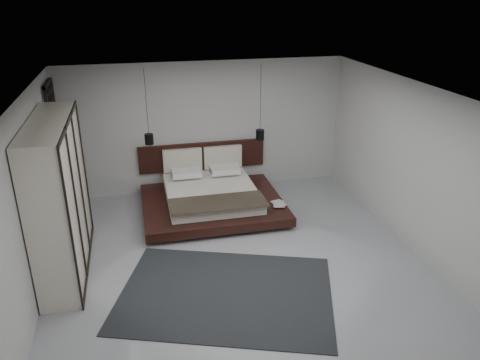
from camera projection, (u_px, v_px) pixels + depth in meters
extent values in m
plane|color=#96999F|center=(237.00, 257.00, 7.85)|extent=(6.00, 6.00, 0.00)
plane|color=white|center=(236.00, 91.00, 6.77)|extent=(6.00, 6.00, 0.00)
plane|color=#B0B0AE|center=(206.00, 127.00, 10.01)|extent=(6.00, 0.00, 6.00)
plane|color=#B0B0AE|center=(303.00, 294.00, 4.62)|extent=(6.00, 0.00, 6.00)
plane|color=#B0B0AE|center=(32.00, 198.00, 6.69)|extent=(0.00, 6.00, 6.00)
plane|color=#B0B0AE|center=(408.00, 164.00, 7.94)|extent=(0.00, 6.00, 6.00)
cube|color=black|center=(58.00, 150.00, 8.93)|extent=(0.05, 0.90, 2.60)
cube|color=black|center=(213.00, 210.00, 9.39)|extent=(2.15, 1.76, 0.08)
cube|color=black|center=(212.00, 204.00, 9.34)|extent=(2.74, 2.25, 0.18)
cube|color=silver|center=(211.00, 193.00, 9.38)|extent=(1.76, 1.96, 0.22)
cube|color=black|center=(218.00, 203.00, 8.64)|extent=(1.78, 0.69, 0.05)
cube|color=white|center=(186.00, 173.00, 9.91)|extent=(0.61, 0.39, 0.12)
cube|color=white|center=(224.00, 170.00, 10.08)|extent=(0.61, 0.39, 0.12)
cube|color=white|center=(186.00, 173.00, 9.76)|extent=(0.61, 0.39, 0.12)
cube|color=white|center=(225.00, 170.00, 9.93)|extent=(0.61, 0.39, 0.12)
cube|color=black|center=(202.00, 156.00, 10.19)|extent=(2.74, 0.08, 0.60)
cube|color=beige|center=(183.00, 160.00, 10.03)|extent=(0.83, 0.10, 0.50)
cube|color=beige|center=(223.00, 157.00, 10.22)|extent=(0.83, 0.10, 0.50)
imported|color=#99724C|center=(274.00, 205.00, 9.10)|extent=(0.28, 0.34, 0.03)
imported|color=#99724C|center=(273.00, 204.00, 9.06)|extent=(0.28, 0.34, 0.02)
cylinder|color=black|center=(146.00, 102.00, 8.86)|extent=(0.01, 0.01, 1.27)
cylinder|color=black|center=(149.00, 139.00, 9.14)|extent=(0.17, 0.17, 0.21)
cylinder|color=#FFE0B2|center=(149.00, 143.00, 9.18)|extent=(0.13, 0.13, 0.01)
cylinder|color=black|center=(261.00, 98.00, 9.34)|extent=(0.01, 0.01, 1.33)
cylinder|color=black|center=(260.00, 135.00, 9.64)|extent=(0.17, 0.17, 0.21)
cylinder|color=#FFE0B2|center=(260.00, 139.00, 9.68)|extent=(0.13, 0.13, 0.01)
cube|color=silver|center=(59.00, 198.00, 7.14)|extent=(0.56, 2.43, 2.43)
cube|color=black|center=(68.00, 122.00, 6.74)|extent=(0.03, 2.43, 0.06)
cube|color=black|center=(89.00, 262.00, 7.66)|extent=(0.03, 2.43, 0.06)
cube|color=black|center=(71.00, 234.00, 6.11)|extent=(0.03, 0.05, 2.43)
cube|color=black|center=(77.00, 207.00, 6.84)|extent=(0.03, 0.05, 2.43)
cube|color=black|center=(81.00, 186.00, 7.56)|extent=(0.03, 0.05, 2.43)
cube|color=black|center=(85.00, 168.00, 8.29)|extent=(0.03, 0.05, 2.43)
cube|color=black|center=(226.00, 293.00, 6.92)|extent=(3.65, 3.12, 0.01)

